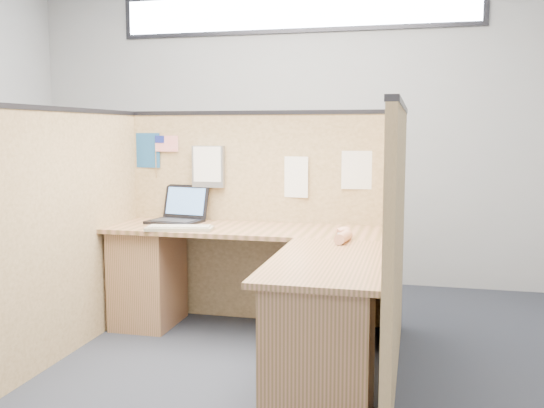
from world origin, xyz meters
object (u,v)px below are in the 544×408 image
(keyboard, at_px, (180,228))
(mouse, at_px, (345,234))
(l_desk, at_px, (260,293))
(laptop, at_px, (178,213))

(keyboard, bearing_deg, mouse, -10.47)
(keyboard, bearing_deg, l_desk, -27.89)
(l_desk, xyz_separation_m, keyboard, (-0.60, 0.19, 0.35))
(laptop, bearing_deg, mouse, -6.92)
(l_desk, height_order, keyboard, keyboard)
(l_desk, xyz_separation_m, mouse, (0.49, 0.19, 0.36))
(l_desk, relative_size, laptop, 4.95)
(laptop, distance_m, mouse, 1.30)
(keyboard, height_order, mouse, mouse)
(l_desk, relative_size, keyboard, 4.19)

